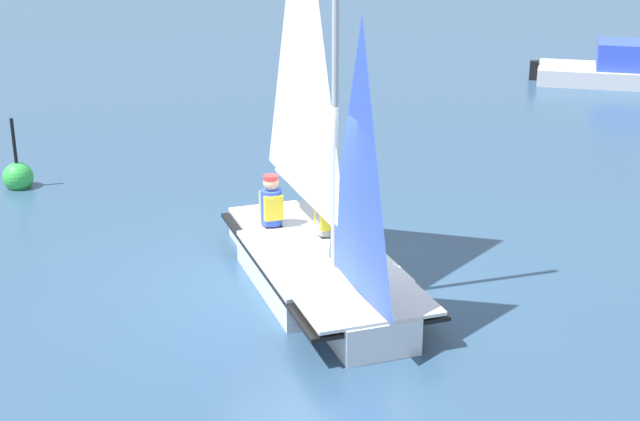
# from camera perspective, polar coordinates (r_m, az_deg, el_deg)

# --- Properties ---
(ground_plane) EXTENTS (260.00, 260.00, 0.00)m
(ground_plane) POSITION_cam_1_polar(r_m,az_deg,el_deg) (11.71, -0.00, -4.78)
(ground_plane) COLOR #2D4C6B
(sailboat_main) EXTENTS (4.53, 2.63, 5.40)m
(sailboat_main) POSITION_cam_1_polar(r_m,az_deg,el_deg) (11.48, -0.10, -1.26)
(sailboat_main) COLOR silver
(sailboat_main) RESTS_ON ground_plane
(sailor_helm) EXTENTS (0.39, 0.36, 1.16)m
(sailor_helm) POSITION_cam_1_polar(r_m,az_deg,el_deg) (12.13, 0.43, -0.74)
(sailor_helm) COLOR black
(sailor_helm) RESTS_ON ground_plane
(sailor_crew) EXTENTS (0.39, 0.36, 1.16)m
(sailor_crew) POSITION_cam_1_polar(r_m,az_deg,el_deg) (12.50, -3.13, -0.08)
(sailor_crew) COLOR black
(sailor_crew) RESTS_ON ground_plane
(motorboat_distant) EXTENTS (3.15, 4.21, 1.14)m
(motorboat_distant) POSITION_cam_1_polar(r_m,az_deg,el_deg) (25.61, 18.24, 8.59)
(motorboat_distant) COLOR silver
(motorboat_distant) RESTS_ON ground_plane
(buoy_marker) EXTENTS (0.52, 0.52, 1.32)m
(buoy_marker) POSITION_cam_1_polar(r_m,az_deg,el_deg) (16.39, -18.77, 2.08)
(buoy_marker) COLOR green
(buoy_marker) RESTS_ON ground_plane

